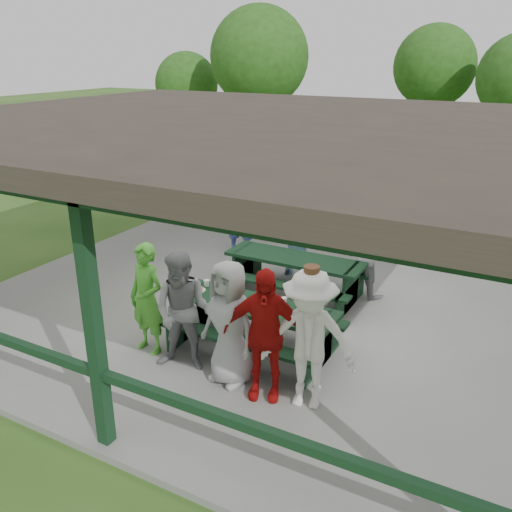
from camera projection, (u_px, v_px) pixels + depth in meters
The scene contains 19 objects.
ground at pixel (262, 315), 9.38m from camera, with size 90.00×90.00×0.00m, color #284D18.
concrete_slab at pixel (262, 312), 9.36m from camera, with size 10.00×8.00×0.10m, color slate.
pavilion_structure at pixel (262, 129), 8.25m from camera, with size 10.60×8.60×3.24m.
picnic_table_near at pixel (254, 321), 7.97m from camera, with size 2.49×1.39×0.75m.
picnic_table_far at pixel (294, 272), 9.73m from camera, with size 2.48×1.39×0.75m.
table_setting at pixel (257, 302), 7.85m from camera, with size 2.29×0.45×0.10m.
contestant_green at pixel (147, 299), 7.81m from camera, with size 0.61×0.40×1.68m, color green.
contestant_grey_left at pixel (184, 312), 7.37m from camera, with size 0.84×0.65×1.73m, color gray.
contestant_grey_mid at pixel (229, 323), 7.06m from camera, with size 0.84×0.55×1.73m, color #97979A.
contestant_red at pixel (264, 334), 6.76m from camera, with size 1.03×0.43×1.77m, color #A6100E.
contestant_white_fedora at pixel (309, 340), 6.55m from camera, with size 1.29×0.91×1.88m.
spectator_lblue at pixel (298, 239), 10.53m from camera, with size 1.40×0.45×1.51m, color #80ACC6.
spectator_blue at pixel (240, 212), 11.66m from camera, with size 0.68×0.45×1.88m, color #394D94.
spectator_grey at pixel (368, 253), 9.71m from camera, with size 0.77×0.60×1.59m, color gray.
pickup_truck at pixel (450, 184), 15.66m from camera, with size 2.21×4.78×1.33m, color silver.
farm_trailer at pixel (351, 178), 16.26m from camera, with size 4.01×1.88×1.40m.
tree_far_left at pixel (259, 57), 20.86m from camera, with size 3.82×3.82×5.96m.
tree_left at pixel (435, 67), 22.97m from camera, with size 3.44×3.44×5.38m.
tree_edge_left at pixel (187, 85), 23.69m from camera, with size 2.74×2.74×4.28m.
Camera 1 is at (3.91, -7.43, 4.30)m, focal length 38.00 mm.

